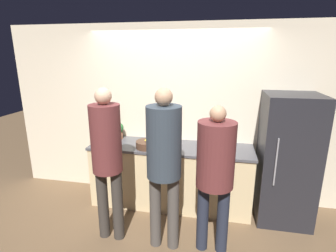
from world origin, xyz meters
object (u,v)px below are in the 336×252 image
Objects in this scene: refrigerator at (286,159)px; cup_yellow at (101,142)px; fruit_bowl at (147,144)px; bottle_dark at (202,140)px; potted_plant at (118,130)px; person_left at (107,153)px; utensil_crock at (163,137)px; person_center at (164,156)px; person_right at (215,166)px.

cup_yellow is at bearing -177.75° from refrigerator.
fruit_bowl is 0.80m from bottle_dark.
cup_yellow is at bearing -168.46° from bottle_dark.
fruit_bowl is 0.64m from potted_plant.
person_left is 5.95× the size of utensil_crock.
utensil_crock is 0.58m from bottle_dark.
person_center is 7.16× the size of potted_plant.
bottle_dark is at bearing 22.78° from fruit_bowl.
refrigerator is 1.13m from bottle_dark.
person_left is 0.66m from person_center.
refrigerator is 5.48× the size of fruit_bowl.
utensil_crock is 0.71m from potted_plant.
person_left is at bearing -178.97° from person_right.
person_center is 0.55m from person_right.
cup_yellow is at bearing 144.70° from person_center.
person_left is 1.09× the size of person_right.
person_left reaches higher than refrigerator.
cup_yellow is at bearing -162.23° from utensil_crock.
person_left reaches higher than fruit_bowl.
bottle_dark is 1.29m from potted_plant.
fruit_bowl is at bearing -176.35° from refrigerator.
bottle_dark is (0.34, 1.07, -0.15)m from person_center.
bottle_dark is at bearing 0.07° from potted_plant.
fruit_bowl is 1.20× the size of potted_plant.
person_left is 1.11m from utensil_crock.
bottle_dark is (-0.21, 1.02, -0.06)m from person_right.
person_right is at bearing 4.85° from person_center.
utensil_crock is (0.16, 0.29, 0.02)m from fruit_bowl.
refrigerator reaches higher than potted_plant.
person_left is 1.08m from potted_plant.
potted_plant reaches higher than cup_yellow.
utensil_crock is (-0.78, 1.00, -0.05)m from person_right.
person_left is 7.10× the size of potted_plant.
utensil_crock is at bearing 102.90° from person_center.
person_center is 1.35m from cup_yellow.
potted_plant is (-0.95, 1.07, -0.07)m from person_center.
bottle_dark is at bearing 101.36° from person_right.
person_left is at bearing -112.39° from utensil_crock.
fruit_bowl is at bearing 117.98° from person_center.
potted_plant is at bearing 105.45° from person_left.
cup_yellow is (-1.43, -0.29, -0.02)m from bottle_dark.
person_center is at bearing -48.27° from potted_plant.
refrigerator is 1.70m from utensil_crock.
person_left is at bearing -133.77° from bottle_dark.
person_left is at bearing -60.07° from cup_yellow.
fruit_bowl is 1.01× the size of utensil_crock.
fruit_bowl is at bearing -29.37° from potted_plant.
person_right is 10.86× the size of bottle_dark.
potted_plant is at bearing -179.93° from bottle_dark.
person_left reaches higher than person_right.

